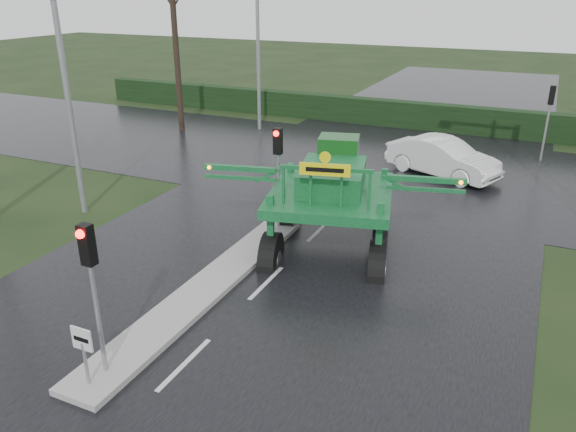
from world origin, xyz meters
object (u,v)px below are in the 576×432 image
at_px(street_light_left_near, 67,43).
at_px(crop_sprayer, 272,193).
at_px(traffic_signal_near, 90,268).
at_px(keep_left_sign, 83,347).
at_px(street_light_left_far, 263,20).
at_px(traffic_signal_far, 550,106).
at_px(white_sedan, 441,176).
at_px(traffic_signal_mid, 278,157).

bearing_deg(street_light_left_near, crop_sprayer, -3.66).
bearing_deg(traffic_signal_near, keep_left_sign, -90.00).
bearing_deg(street_light_left_far, traffic_signal_far, 0.03).
bearing_deg(white_sedan, street_light_left_near, 153.86).
relative_size(traffic_signal_mid, white_sedan, 0.72).
relative_size(traffic_signal_near, traffic_signal_far, 1.00).
bearing_deg(traffic_signal_mid, white_sedan, 64.58).
relative_size(street_light_left_near, white_sedan, 2.03).
relative_size(keep_left_sign, traffic_signal_near, 0.38).
bearing_deg(keep_left_sign, crop_sprayer, 83.89).
height_order(traffic_signal_far, white_sedan, traffic_signal_far).
height_order(traffic_signal_near, street_light_left_far, street_light_left_far).
bearing_deg(traffic_signal_far, keep_left_sign, 70.07).
height_order(street_light_left_far, crop_sprayer, street_light_left_far).
xyz_separation_m(traffic_signal_mid, street_light_left_near, (-6.89, -1.49, 3.40)).
relative_size(traffic_signal_far, street_light_left_near, 0.35).
relative_size(traffic_signal_mid, street_light_left_near, 0.35).
distance_m(traffic_signal_far, white_sedan, 6.32).
distance_m(street_light_left_near, white_sedan, 15.75).
bearing_deg(street_light_left_near, traffic_signal_mid, 12.21).
height_order(traffic_signal_near, crop_sprayer, crop_sprayer).
height_order(traffic_signal_far, street_light_left_far, street_light_left_far).
bearing_deg(traffic_signal_mid, traffic_signal_far, 58.07).
height_order(traffic_signal_far, crop_sprayer, crop_sprayer).
relative_size(street_light_left_near, crop_sprayer, 1.29).
height_order(traffic_signal_near, street_light_left_near, street_light_left_near).
height_order(traffic_signal_near, traffic_signal_far, same).
xyz_separation_m(traffic_signal_near, traffic_signal_far, (7.80, 21.02, 0.00)).
relative_size(crop_sprayer, white_sedan, 1.57).
bearing_deg(traffic_signal_far, traffic_signal_near, 69.64).
distance_m(keep_left_sign, traffic_signal_mid, 9.12).
distance_m(street_light_left_near, street_light_left_far, 14.00).
xyz_separation_m(traffic_signal_mid, traffic_signal_far, (7.80, 12.52, 0.00)).
distance_m(keep_left_sign, white_sedan, 17.72).
xyz_separation_m(traffic_signal_mid, street_light_left_far, (-6.89, 12.51, 3.40)).
bearing_deg(street_light_left_near, street_light_left_far, 90.00).
bearing_deg(street_light_left_far, crop_sprayer, -62.18).
relative_size(keep_left_sign, white_sedan, 0.27).
bearing_deg(white_sedan, traffic_signal_far, -20.45).
bearing_deg(white_sedan, keep_left_sign, -170.97).
xyz_separation_m(keep_left_sign, street_light_left_near, (-6.89, 7.50, 4.93)).
height_order(street_light_left_far, white_sedan, street_light_left_far).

